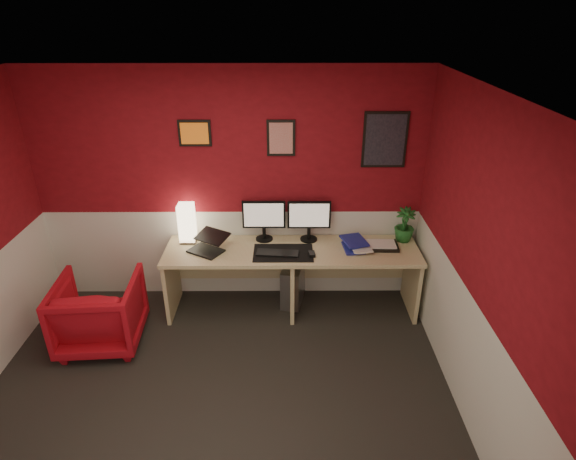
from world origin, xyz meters
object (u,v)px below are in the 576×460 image
object	(u,v)px
shoji_lamp	(187,224)
potted_plant	(405,225)
desk	(292,280)
armchair	(100,312)
laptop	(205,242)
monitor_right	(309,215)
monitor_left	(264,215)
pc_tower	(293,283)
zen_tray	(381,246)

from	to	relation	value
shoji_lamp	potted_plant	bearing A→B (deg)	0.13
desk	armchair	world-z (taller)	desk
laptop	potted_plant	distance (m)	2.07
shoji_lamp	monitor_right	xyz separation A→B (m)	(1.27, 0.02, 0.09)
monitor_left	pc_tower	world-z (taller)	monitor_left
monitor_left	potted_plant	world-z (taller)	monitor_left
monitor_left	laptop	bearing A→B (deg)	-155.24
laptop	potted_plant	size ratio (longest dim) A/B	0.91
monitor_left	pc_tower	size ratio (longest dim) A/B	1.29
shoji_lamp	desk	bearing A→B (deg)	-9.88
monitor_left	zen_tray	xyz separation A→B (m)	(1.21, -0.18, -0.28)
desk	pc_tower	distance (m)	0.21
shoji_lamp	pc_tower	xyz separation A→B (m)	(1.11, -0.03, -0.70)
desk	armchair	distance (m)	1.92
desk	monitor_right	bearing A→B (deg)	50.07
monitor_left	potted_plant	bearing A→B (deg)	-1.14
potted_plant	monitor_left	bearing A→B (deg)	178.86
desk	pc_tower	world-z (taller)	desk
laptop	zen_tray	distance (m)	1.79
pc_tower	armchair	distance (m)	1.99
shoji_lamp	armchair	xyz separation A→B (m)	(-0.76, -0.72, -0.58)
shoji_lamp	pc_tower	size ratio (longest dim) A/B	0.89
shoji_lamp	armchair	distance (m)	1.20
monitor_left	armchair	size ratio (longest dim) A/B	0.76
monitor_right	zen_tray	world-z (taller)	monitor_right
desk	laptop	bearing A→B (deg)	-177.10
monitor_right	pc_tower	distance (m)	0.81
desk	monitor_left	size ratio (longest dim) A/B	4.48
pc_tower	armchair	size ratio (longest dim) A/B	0.59
shoji_lamp	laptop	world-z (taller)	shoji_lamp
monitor_left	armchair	xyz separation A→B (m)	(-1.55, -0.76, -0.67)
monitor_right	pc_tower	xyz separation A→B (m)	(-0.16, -0.06, -0.80)
zen_tray	armchair	bearing A→B (deg)	-168.16
shoji_lamp	potted_plant	xyz separation A→B (m)	(2.27, 0.01, -0.02)
monitor_right	potted_plant	world-z (taller)	monitor_right
desk	pc_tower	xyz separation A→B (m)	(0.02, 0.16, -0.14)
zen_tray	pc_tower	world-z (taller)	zen_tray
monitor_right	monitor_left	bearing A→B (deg)	178.85
shoji_lamp	armchair	world-z (taller)	shoji_lamp
desk	potted_plant	xyz separation A→B (m)	(1.18, 0.19, 0.55)
monitor_right	armchair	bearing A→B (deg)	-159.77
laptop	pc_tower	xyz separation A→B (m)	(0.89, 0.20, -0.61)
desk	pc_tower	bearing A→B (deg)	84.19
desk	monitor_right	size ratio (longest dim) A/B	4.48
monitor_left	zen_tray	size ratio (longest dim) A/B	1.66
monitor_left	pc_tower	bearing A→B (deg)	-11.85
potted_plant	armchair	bearing A→B (deg)	-166.49
shoji_lamp	laptop	xyz separation A→B (m)	(0.22, -0.23, -0.09)
desk	shoji_lamp	xyz separation A→B (m)	(-1.09, 0.19, 0.56)
desk	monitor_right	world-z (taller)	monitor_right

